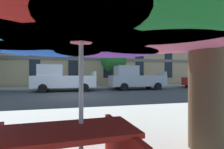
{
  "coord_description": "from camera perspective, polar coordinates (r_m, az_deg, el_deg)",
  "views": [
    {
      "loc": [
        -0.49,
        -11.3,
        1.41
      ],
      "look_at": [
        3.14,
        3.2,
        1.4
      ],
      "focal_mm": 27.73,
      "sensor_mm": 36.0,
      "label": 1
    }
  ],
  "objects": [
    {
      "name": "ground_plane",
      "position": [
        11.39,
        -11.57,
        -7.07
      ],
      "size": [
        120.0,
        120.0,
        0.0
      ],
      "primitive_type": "plane",
      "color": "#38383A"
    },
    {
      "name": "street_tree_middle",
      "position": [
        18.13,
        0.28,
        4.83
      ],
      "size": [
        2.72,
        2.69,
        4.28
      ],
      "color": "brown",
      "rests_on": "ground"
    },
    {
      "name": "sedan_red",
      "position": [
        20.28,
        28.26,
        -1.27
      ],
      "size": [
        4.4,
        1.98,
        1.78
      ],
      "color": "#B21E19",
      "rests_on": "ground"
    },
    {
      "name": "sidewalk_far",
      "position": [
        18.15,
        -12.5,
        -4.23
      ],
      "size": [
        56.0,
        3.6,
        0.12
      ],
      "primitive_type": "cube",
      "color": "gray",
      "rests_on": "ground"
    },
    {
      "name": "apartment_building",
      "position": [
        26.76,
        -12.99,
        10.78
      ],
      "size": [
        36.77,
        12.08,
        12.8
      ],
      "color": "tan",
      "rests_on": "ground"
    },
    {
      "name": "pickup_white",
      "position": [
        15.01,
        -16.3,
        -1.42
      ],
      "size": [
        5.1,
        2.12,
        2.2
      ],
      "color": "silver",
      "rests_on": "ground"
    },
    {
      "name": "pickup_silver",
      "position": [
        16.13,
        7.56,
        -1.32
      ],
      "size": [
        5.1,
        2.12,
        2.2
      ],
      "color": "#A8AAB2",
      "rests_on": "ground"
    },
    {
      "name": "patio_umbrella",
      "position": [
        2.38,
        -10.14,
        15.09
      ],
      "size": [
        4.17,
        3.87,
        2.3
      ],
      "color": "silver",
      "rests_on": "ground"
    }
  ]
}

